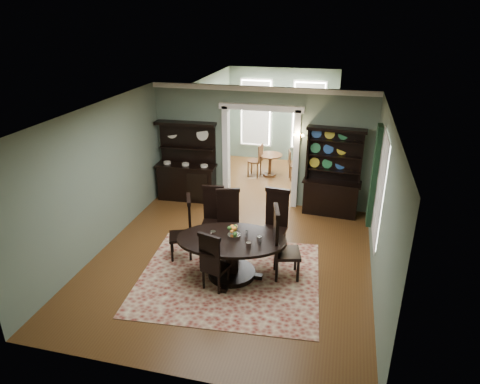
{
  "coord_description": "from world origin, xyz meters",
  "views": [
    {
      "loc": [
        1.96,
        -7.08,
        4.69
      ],
      "look_at": [
        0.06,
        0.6,
        1.28
      ],
      "focal_mm": 32.0,
      "sensor_mm": 36.0,
      "label": 1
    }
  ],
  "objects_px": {
    "parlor_table": "(270,162)",
    "welsh_dresser": "(332,184)",
    "dining_table": "(232,250)",
    "sideboard": "(187,173)"
  },
  "relations": [
    {
      "from": "dining_table",
      "to": "parlor_table",
      "type": "bearing_deg",
      "value": 84.04
    },
    {
      "from": "sideboard",
      "to": "welsh_dresser",
      "type": "bearing_deg",
      "value": -2.53
    },
    {
      "from": "sideboard",
      "to": "welsh_dresser",
      "type": "height_order",
      "value": "welsh_dresser"
    },
    {
      "from": "dining_table",
      "to": "parlor_table",
      "type": "distance_m",
      "value": 5.42
    },
    {
      "from": "dining_table",
      "to": "sideboard",
      "type": "height_order",
      "value": "sideboard"
    },
    {
      "from": "dining_table",
      "to": "welsh_dresser",
      "type": "height_order",
      "value": "welsh_dresser"
    },
    {
      "from": "sideboard",
      "to": "dining_table",
      "type": "bearing_deg",
      "value": -59.94
    },
    {
      "from": "parlor_table",
      "to": "welsh_dresser",
      "type": "bearing_deg",
      "value": -48.97
    },
    {
      "from": "dining_table",
      "to": "sideboard",
      "type": "xyz_separation_m",
      "value": [
        -2.06,
        3.22,
        0.16
      ]
    },
    {
      "from": "dining_table",
      "to": "sideboard",
      "type": "relative_size",
      "value": 1.07
    }
  ]
}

